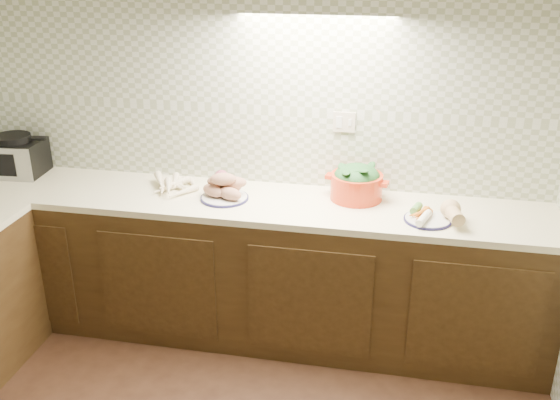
% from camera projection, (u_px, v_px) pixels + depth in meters
% --- Properties ---
extents(room, '(3.60, 3.60, 2.60)m').
position_uv_depth(room, '(124.00, 168.00, 2.04)').
color(room, black).
rests_on(room, ground).
extents(counter, '(3.60, 3.60, 0.90)m').
position_uv_depth(counter, '(79.00, 329.00, 3.23)').
color(counter, '#301E0E').
rests_on(counter, ground).
extents(toaster_oven, '(0.38, 0.31, 0.26)m').
position_uv_depth(toaster_oven, '(14.00, 156.00, 4.03)').
color(toaster_oven, black).
rests_on(toaster_oven, counter).
extents(parsnip_pile, '(0.38, 0.34, 0.07)m').
position_uv_depth(parsnip_pile, '(173.00, 187.00, 3.77)').
color(parsnip_pile, beige).
rests_on(parsnip_pile, counter).
extents(sweet_potato_plate, '(0.29, 0.29, 0.17)m').
position_uv_depth(sweet_potato_plate, '(225.00, 189.00, 3.66)').
color(sweet_potato_plate, '#151340').
rests_on(sweet_potato_plate, counter).
extents(onion_bowl, '(0.16, 0.16, 0.13)m').
position_uv_depth(onion_bowl, '(224.00, 183.00, 3.79)').
color(onion_bowl, black).
rests_on(onion_bowl, counter).
extents(dutch_oven, '(0.38, 0.36, 0.21)m').
position_uv_depth(dutch_oven, '(357.00, 182.00, 3.64)').
color(dutch_oven, red).
rests_on(dutch_oven, counter).
extents(veg_plate, '(0.31, 0.29, 0.12)m').
position_uv_depth(veg_plate, '(438.00, 213.00, 3.38)').
color(veg_plate, '#151340').
rests_on(veg_plate, counter).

